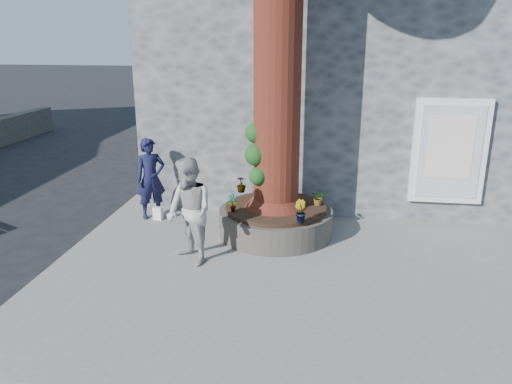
# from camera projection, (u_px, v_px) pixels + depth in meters

# --- Properties ---
(ground) EXTENTS (120.00, 120.00, 0.00)m
(ground) POSITION_uv_depth(u_px,v_px,m) (217.00, 282.00, 8.50)
(ground) COLOR black
(ground) RESTS_ON ground
(pavement) EXTENTS (9.00, 8.00, 0.12)m
(pavement) POSITION_uv_depth(u_px,v_px,m) (307.00, 259.00, 9.22)
(pavement) COLOR slate
(pavement) RESTS_ON ground
(yellow_line) EXTENTS (0.10, 30.00, 0.01)m
(yellow_line) POSITION_uv_depth(u_px,v_px,m) (77.00, 248.00, 9.85)
(yellow_line) COLOR yellow
(yellow_line) RESTS_ON ground
(stone_shop) EXTENTS (10.30, 8.30, 6.30)m
(stone_shop) POSITION_uv_depth(u_px,v_px,m) (356.00, 67.00, 14.01)
(stone_shop) COLOR #494C4E
(stone_shop) RESTS_ON ground
(planter) EXTENTS (2.30, 2.30, 0.60)m
(planter) POSITION_uv_depth(u_px,v_px,m) (276.00, 220.00, 10.16)
(planter) COLOR black
(planter) RESTS_ON pavement
(man) EXTENTS (0.78, 0.72, 1.79)m
(man) POSITION_uv_depth(u_px,v_px,m) (151.00, 179.00, 10.92)
(man) COLOR #131434
(man) RESTS_ON pavement
(woman) EXTENTS (1.17, 1.16, 1.90)m
(woman) POSITION_uv_depth(u_px,v_px,m) (189.00, 212.00, 8.69)
(woman) COLOR #AFABA8
(woman) RESTS_ON pavement
(shopping_bag) EXTENTS (0.22, 0.16, 0.28)m
(shopping_bag) POSITION_uv_depth(u_px,v_px,m) (158.00, 213.00, 11.00)
(shopping_bag) COLOR white
(shopping_bag) RESTS_ON pavement
(plant_a) EXTENTS (0.21, 0.16, 0.36)m
(plant_a) POSITION_uv_depth(u_px,v_px,m) (233.00, 203.00, 9.70)
(plant_a) COLOR gray
(plant_a) RESTS_ON planter
(plant_b) EXTENTS (0.33, 0.33, 0.43)m
(plant_b) POSITION_uv_depth(u_px,v_px,m) (300.00, 211.00, 9.13)
(plant_b) COLOR gray
(plant_b) RESTS_ON planter
(plant_c) EXTENTS (0.23, 0.23, 0.36)m
(plant_c) POSITION_uv_depth(u_px,v_px,m) (241.00, 184.00, 10.91)
(plant_c) COLOR gray
(plant_c) RESTS_ON planter
(plant_d) EXTENTS (0.36, 0.37, 0.31)m
(plant_d) POSITION_uv_depth(u_px,v_px,m) (319.00, 198.00, 10.06)
(plant_d) COLOR gray
(plant_d) RESTS_ON planter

